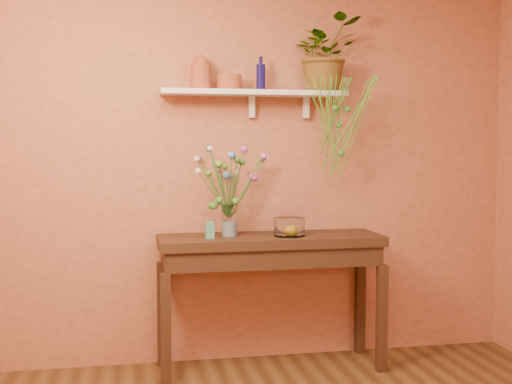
{
  "coord_description": "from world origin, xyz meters",
  "views": [
    {
      "loc": [
        -0.84,
        -2.72,
        1.56
      ],
      "look_at": [
        0.0,
        1.55,
        1.25
      ],
      "focal_mm": 46.74,
      "sensor_mm": 36.0,
      "label": 1
    }
  ],
  "objects": [
    {
      "name": "room",
      "position": [
        0.0,
        0.0,
        1.35
      ],
      "size": [
        4.04,
        4.04,
        2.7
      ],
      "color": "brown",
      "rests_on": "ground"
    },
    {
      "name": "plant_fronds",
      "position": [
        0.63,
        1.71,
        1.73
      ],
      "size": [
        0.5,
        0.37,
        0.69
      ],
      "color": "#387B29",
      "rests_on": "wall_shelf"
    },
    {
      "name": "terracotta_pot",
      "position": [
        -0.13,
        1.85,
        1.99
      ],
      "size": [
        0.2,
        0.2,
        0.1
      ],
      "primitive_type": "cylinder",
      "rotation": [
        0.0,
        0.0,
        -0.19
      ],
      "color": "#AD4F2C",
      "rests_on": "wall_shelf"
    },
    {
      "name": "bouquet",
      "position": [
        -0.15,
        1.73,
        1.36
      ],
      "size": [
        0.54,
        0.49,
        0.5
      ],
      "color": "#386B28",
      "rests_on": "glass_vase"
    },
    {
      "name": "spider_plant",
      "position": [
        0.56,
        1.87,
        2.2
      ],
      "size": [
        0.59,
        0.56,
        0.53
      ],
      "primitive_type": "imported",
      "rotation": [
        0.0,
        0.0,
        0.38
      ],
      "color": "#387B29",
      "rests_on": "wall_shelf"
    },
    {
      "name": "glass_vase",
      "position": [
        -0.15,
        1.75,
        1.03
      ],
      "size": [
        0.11,
        0.11,
        0.22
      ],
      "color": "white",
      "rests_on": "sideboard"
    },
    {
      "name": "sideboard",
      "position": [
        0.14,
        1.73,
        0.8
      ],
      "size": [
        1.54,
        0.49,
        0.93
      ],
      "color": "#3A2315",
      "rests_on": "ground"
    },
    {
      "name": "wall_shelf",
      "position": [
        0.06,
        1.87,
        1.92
      ],
      "size": [
        1.3,
        0.24,
        0.19
      ],
      "color": "white",
      "rests_on": "room"
    },
    {
      "name": "lemon",
      "position": [
        0.26,
        1.66,
        0.98
      ],
      "size": [
        0.08,
        0.08,
        0.08
      ],
      "primitive_type": "sphere",
      "color": "yellow",
      "rests_on": "glass_bowl"
    },
    {
      "name": "glass_bowl",
      "position": [
        0.26,
        1.68,
        0.99
      ],
      "size": [
        0.21,
        0.21,
        0.13
      ],
      "color": "white",
      "rests_on": "sideboard"
    },
    {
      "name": "blue_bottle",
      "position": [
        0.1,
        1.86,
        2.03
      ],
      "size": [
        0.08,
        0.08,
        0.23
      ],
      "color": "#110E48",
      "rests_on": "wall_shelf"
    },
    {
      "name": "terracotta_jug",
      "position": [
        -0.32,
        1.86,
        2.05
      ],
      "size": [
        0.18,
        0.18,
        0.23
      ],
      "color": "#AD4F2C",
      "rests_on": "wall_shelf"
    },
    {
      "name": "carton",
      "position": [
        -0.29,
        1.66,
        0.99
      ],
      "size": [
        0.06,
        0.04,
        0.11
      ],
      "primitive_type": "cube",
      "rotation": [
        0.0,
        0.0,
        0.03
      ],
      "color": "#2F6C7E",
      "rests_on": "sideboard"
    }
  ]
}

